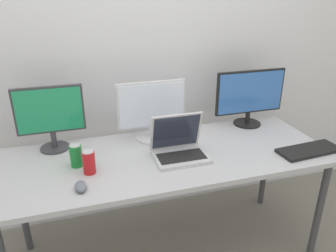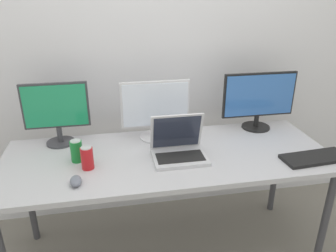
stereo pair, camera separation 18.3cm
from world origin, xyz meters
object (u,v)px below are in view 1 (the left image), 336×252
at_px(monitor_left, 50,115).
at_px(soda_can_near_keyboard, 89,162).
at_px(keyboard_main, 309,150).
at_px(work_desk, 168,163).
at_px(laptop_silver, 179,147).
at_px(mouse_by_keyboard, 81,186).
at_px(monitor_right, 250,96).
at_px(soda_can_by_laptop, 76,156).
at_px(monitor_center, 151,110).

bearing_deg(monitor_left, soda_can_near_keyboard, -62.41).
bearing_deg(keyboard_main, work_desk, 161.27).
height_order(laptop_silver, soda_can_near_keyboard, laptop_silver).
bearing_deg(mouse_by_keyboard, keyboard_main, -2.63).
height_order(laptop_silver, keyboard_main, laptop_silver).
height_order(monitor_right, soda_can_by_laptop, monitor_right).
bearing_deg(keyboard_main, monitor_right, 102.12).
relative_size(monitor_left, mouse_by_keyboard, 4.12).
bearing_deg(laptop_silver, keyboard_main, -13.37).
relative_size(monitor_left, monitor_center, 0.90).
bearing_deg(soda_can_near_keyboard, mouse_by_keyboard, -109.96).
bearing_deg(laptop_silver, monitor_center, 108.17).
xyz_separation_m(monitor_right, soda_can_near_keyboard, (-1.12, -0.34, -0.15)).
distance_m(keyboard_main, soda_can_near_keyboard, 1.27).
relative_size(work_desk, laptop_silver, 6.28).
bearing_deg(monitor_right, soda_can_by_laptop, -168.06).
distance_m(monitor_left, monitor_right, 1.30).
height_order(mouse_by_keyboard, soda_can_by_laptop, soda_can_by_laptop).
relative_size(work_desk, monitor_right, 3.81).
height_order(monitor_center, soda_can_near_keyboard, monitor_center).
distance_m(work_desk, soda_can_near_keyboard, 0.47).
height_order(monitor_center, mouse_by_keyboard, monitor_center).
height_order(work_desk, monitor_center, monitor_center).
xyz_separation_m(monitor_right, laptop_silver, (-0.61, -0.30, -0.15)).
height_order(monitor_right, soda_can_near_keyboard, monitor_right).
xyz_separation_m(work_desk, mouse_by_keyboard, (-0.51, -0.22, 0.08)).
xyz_separation_m(monitor_center, laptop_silver, (0.09, -0.27, -0.14)).
bearing_deg(soda_can_near_keyboard, soda_can_by_laptop, 123.03).
relative_size(work_desk, monitor_left, 4.89).
bearing_deg(monitor_right, monitor_left, -179.92).
xyz_separation_m(work_desk, keyboard_main, (0.81, -0.21, 0.07)).
height_order(laptop_silver, mouse_by_keyboard, laptop_silver).
bearing_deg(laptop_silver, work_desk, 148.91).
relative_size(monitor_right, soda_can_near_keyboard, 3.96).
xyz_separation_m(work_desk, monitor_right, (0.67, 0.27, 0.27)).
height_order(monitor_left, mouse_by_keyboard, monitor_left).
height_order(monitor_left, monitor_center, monitor_left).
xyz_separation_m(work_desk, laptop_silver, (0.05, -0.03, 0.12)).
xyz_separation_m(mouse_by_keyboard, soda_can_near_keyboard, (0.05, 0.15, 0.04)).
bearing_deg(soda_can_by_laptop, keyboard_main, -9.91).
bearing_deg(mouse_by_keyboard, monitor_right, 19.60).
distance_m(monitor_left, mouse_by_keyboard, 0.54).
bearing_deg(monitor_center, soda_can_by_laptop, -155.30).
bearing_deg(laptop_silver, monitor_left, 156.37).
height_order(work_desk, monitor_right, monitor_right).
bearing_deg(soda_can_by_laptop, monitor_right, 11.94).
xyz_separation_m(monitor_left, laptop_silver, (0.68, -0.30, -0.16)).
bearing_deg(monitor_right, work_desk, -158.10).
bearing_deg(keyboard_main, soda_can_near_keyboard, 169.76).
bearing_deg(keyboard_main, mouse_by_keyboard, 176.45).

